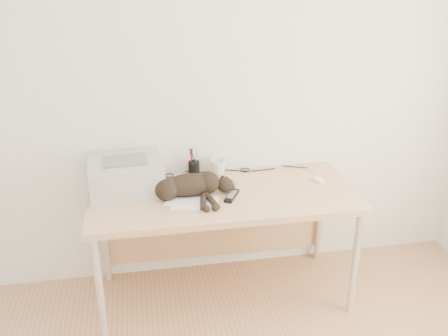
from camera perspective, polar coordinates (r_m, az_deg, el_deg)
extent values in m
plane|color=white|center=(3.14, -1.23, 9.20)|extent=(3.50, 0.00, 3.50)
cube|color=#DCB581|center=(3.00, -0.05, -3.27)|extent=(1.60, 0.70, 0.04)
cylinder|color=silver|center=(2.92, -14.03, -13.49)|extent=(0.04, 0.04, 0.70)
cylinder|color=silver|center=(3.15, 14.75, -10.52)|extent=(0.04, 0.04, 0.70)
cylinder|color=silver|center=(3.42, -13.55, -7.51)|extent=(0.04, 0.04, 0.70)
cylinder|color=silver|center=(3.62, 10.92, -5.42)|extent=(0.04, 0.04, 0.70)
cube|color=#DCB581|center=(3.44, -1.02, -5.61)|extent=(1.48, 0.02, 0.60)
cube|color=#B5B5BA|center=(3.05, -11.15, -0.91)|extent=(0.46, 0.40, 0.19)
cube|color=black|center=(3.04, -11.16, -0.75)|extent=(0.37, 0.05, 0.12)
cube|color=slate|center=(3.01, -11.30, 0.86)|extent=(0.27, 0.20, 0.01)
cube|color=white|center=(2.88, -3.29, -4.03)|extent=(0.30, 0.24, 0.00)
cube|color=white|center=(2.90, -3.93, -3.84)|extent=(0.32, 0.28, 0.00)
ellipsoid|color=black|center=(2.95, -4.00, -1.95)|extent=(0.34, 0.16, 0.14)
sphere|color=black|center=(2.92, -6.57, -2.38)|extent=(0.14, 0.14, 0.14)
ellipsoid|color=black|center=(2.99, 0.13, -1.94)|extent=(0.11, 0.10, 0.09)
cone|color=black|center=(3.01, -0.15, -1.01)|extent=(0.04, 0.05, 0.05)
cone|color=black|center=(3.01, 0.31, -1.11)|extent=(0.04, 0.05, 0.05)
cylinder|color=black|center=(2.87, -2.40, -3.80)|extent=(0.05, 0.19, 0.03)
cylinder|color=black|center=(2.88, -1.46, -3.69)|extent=(0.05, 0.19, 0.03)
cylinder|color=black|center=(2.98, -9.22, -3.12)|extent=(0.21, 0.04, 0.03)
imported|color=white|center=(3.23, -0.66, 0.09)|extent=(0.15, 0.15, 0.10)
cylinder|color=black|center=(3.22, -3.46, -0.08)|extent=(0.07, 0.07, 0.10)
cylinder|color=#990C0C|center=(3.19, -3.68, 1.02)|extent=(0.01, 0.01, 0.14)
cylinder|color=navy|center=(3.20, -3.31, 1.11)|extent=(0.01, 0.01, 0.14)
cylinder|color=black|center=(3.18, -3.46, 0.96)|extent=(0.01, 0.01, 0.14)
cube|color=slate|center=(3.16, -0.12, -1.25)|extent=(0.14, 0.17, 0.02)
cube|color=black|center=(2.95, 0.90, -3.19)|extent=(0.12, 0.17, 0.02)
ellipsoid|color=white|center=(3.21, 10.76, -1.13)|extent=(0.09, 0.12, 0.04)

